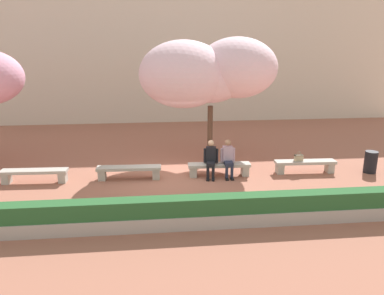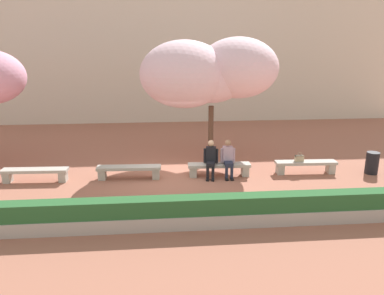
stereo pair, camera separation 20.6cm
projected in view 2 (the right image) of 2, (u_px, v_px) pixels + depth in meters
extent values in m
plane|color=#9E604C|center=(175.00, 177.00, 12.93)|extent=(100.00, 100.00, 0.00)
cube|color=beige|center=(165.00, 48.00, 22.65)|extent=(28.00, 4.00, 8.35)
cube|color=#ADA89E|center=(35.00, 170.00, 12.42)|extent=(2.18, 0.50, 0.10)
cube|color=#ADA89E|center=(8.00, 177.00, 12.44)|extent=(0.25, 0.35, 0.35)
cube|color=#ADA89E|center=(63.00, 176.00, 12.53)|extent=(0.25, 0.35, 0.35)
cube|color=#ADA89E|center=(129.00, 168.00, 12.69)|extent=(2.18, 0.50, 0.10)
cube|color=#ADA89E|center=(102.00, 174.00, 12.71)|extent=(0.25, 0.35, 0.35)
cube|color=#ADA89E|center=(156.00, 173.00, 12.80)|extent=(0.25, 0.35, 0.35)
cube|color=#ADA89E|center=(219.00, 165.00, 12.96)|extent=(2.18, 0.50, 0.10)
cube|color=#ADA89E|center=(193.00, 172.00, 12.98)|extent=(0.25, 0.35, 0.35)
cube|color=#ADA89E|center=(245.00, 171.00, 13.07)|extent=(0.25, 0.35, 0.35)
cube|color=#ADA89E|center=(306.00, 163.00, 13.23)|extent=(2.18, 0.50, 0.10)
cube|color=#ADA89E|center=(280.00, 169.00, 13.24)|extent=(0.25, 0.35, 0.35)
cube|color=#ADA89E|center=(331.00, 168.00, 13.33)|extent=(0.25, 0.35, 0.35)
cube|color=black|center=(207.00, 180.00, 12.64)|extent=(0.14, 0.23, 0.06)
cylinder|color=black|center=(208.00, 173.00, 12.64)|extent=(0.10, 0.10, 0.42)
cube|color=black|center=(213.00, 180.00, 12.62)|extent=(0.14, 0.23, 0.06)
cylinder|color=black|center=(213.00, 173.00, 12.63)|extent=(0.10, 0.10, 0.42)
cube|color=black|center=(211.00, 164.00, 12.73)|extent=(0.34, 0.44, 0.12)
cube|color=black|center=(211.00, 154.00, 12.87)|extent=(0.37, 0.28, 0.54)
sphere|color=tan|center=(211.00, 143.00, 12.76)|extent=(0.21, 0.21, 0.21)
cylinder|color=black|center=(205.00, 156.00, 12.88)|extent=(0.09, 0.09, 0.50)
cylinder|color=black|center=(217.00, 156.00, 12.84)|extent=(0.09, 0.09, 0.50)
cube|color=black|center=(227.00, 179.00, 12.68)|extent=(0.10, 0.22, 0.06)
cylinder|color=#23283D|center=(227.00, 173.00, 12.68)|extent=(0.10, 0.10, 0.42)
cube|color=black|center=(232.00, 179.00, 12.69)|extent=(0.10, 0.22, 0.06)
cylinder|color=#23283D|center=(232.00, 173.00, 12.69)|extent=(0.10, 0.10, 0.42)
cube|color=#23283D|center=(229.00, 163.00, 12.78)|extent=(0.29, 0.41, 0.12)
cube|color=#B293A8|center=(228.00, 154.00, 12.92)|extent=(0.34, 0.23, 0.54)
sphere|color=#A37556|center=(228.00, 143.00, 12.81)|extent=(0.21, 0.21, 0.21)
cylinder|color=#B293A8|center=(222.00, 155.00, 12.90)|extent=(0.09, 0.09, 0.50)
cylinder|color=#B293A8|center=(234.00, 155.00, 12.93)|extent=(0.09, 0.09, 0.50)
cube|color=tan|center=(299.00, 158.00, 13.18)|extent=(0.30, 0.14, 0.22)
cube|color=gray|center=(300.00, 156.00, 13.15)|extent=(0.30, 0.15, 0.04)
torus|color=#807259|center=(300.00, 154.00, 13.13)|extent=(0.14, 0.02, 0.14)
cylinder|color=#513828|center=(211.00, 133.00, 14.63)|extent=(0.20, 0.20, 2.15)
ellipsoid|color=#F4CCDB|center=(212.00, 76.00, 14.04)|extent=(2.65, 2.41, 1.99)
ellipsoid|color=#F4CCDB|center=(184.00, 74.00, 13.97)|extent=(3.34, 3.42, 2.51)
ellipsoid|color=#F4CCDB|center=(238.00, 68.00, 14.16)|extent=(3.05, 3.16, 2.29)
cube|color=#ADA89E|center=(181.00, 220.00, 9.42)|extent=(15.17, 0.50, 0.36)
cube|color=#285B2D|center=(181.00, 206.00, 9.31)|extent=(15.07, 0.44, 0.44)
cylinder|color=black|center=(372.00, 163.00, 13.22)|extent=(0.44, 0.44, 0.78)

